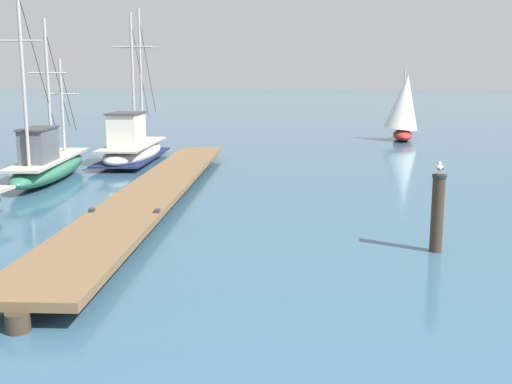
{
  "coord_description": "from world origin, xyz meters",
  "views": [
    {
      "loc": [
        -1.24,
        -4.34,
        3.63
      ],
      "look_at": [
        -2.4,
        7.54,
        1.4
      ],
      "focal_mm": 42.89,
      "sensor_mm": 36.0,
      "label": 1
    }
  ],
  "objects_px": {
    "fishing_boat_6": "(132,147)",
    "perched_seagull": "(440,168)",
    "fishing_boat_1": "(48,163)",
    "distant_sailboat": "(404,108)",
    "mooring_piling": "(437,212)"
  },
  "relations": [
    {
      "from": "mooring_piling",
      "to": "perched_seagull",
      "type": "height_order",
      "value": "perched_seagull"
    },
    {
      "from": "perched_seagull",
      "to": "mooring_piling",
      "type": "bearing_deg",
      "value": 84.77
    },
    {
      "from": "mooring_piling",
      "to": "perched_seagull",
      "type": "relative_size",
      "value": 4.36
    },
    {
      "from": "fishing_boat_6",
      "to": "distant_sailboat",
      "type": "height_order",
      "value": "fishing_boat_6"
    },
    {
      "from": "fishing_boat_6",
      "to": "fishing_boat_1",
      "type": "bearing_deg",
      "value": -107.66
    },
    {
      "from": "distant_sailboat",
      "to": "perched_seagull",
      "type": "bearing_deg",
      "value": -96.07
    },
    {
      "from": "fishing_boat_1",
      "to": "mooring_piling",
      "type": "xyz_separation_m",
      "value": [
        12.12,
        -8.01,
        0.23
      ]
    },
    {
      "from": "fishing_boat_6",
      "to": "perched_seagull",
      "type": "bearing_deg",
      "value": -50.98
    },
    {
      "from": "perched_seagull",
      "to": "fishing_boat_6",
      "type": "bearing_deg",
      "value": 129.02
    },
    {
      "from": "fishing_boat_1",
      "to": "fishing_boat_6",
      "type": "relative_size",
      "value": 0.88
    },
    {
      "from": "perched_seagull",
      "to": "distant_sailboat",
      "type": "bearing_deg",
      "value": 83.93
    },
    {
      "from": "perched_seagull",
      "to": "fishing_boat_1",
      "type": "bearing_deg",
      "value": 146.51
    },
    {
      "from": "fishing_boat_1",
      "to": "distant_sailboat",
      "type": "relative_size",
      "value": 1.75
    },
    {
      "from": "mooring_piling",
      "to": "perched_seagull",
      "type": "xyz_separation_m",
      "value": [
        -0.0,
        -0.01,
        0.94
      ]
    },
    {
      "from": "fishing_boat_1",
      "to": "mooring_piling",
      "type": "relative_size",
      "value": 4.54
    }
  ]
}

